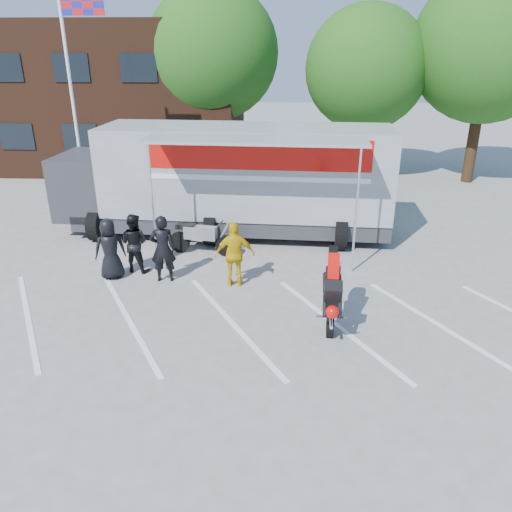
# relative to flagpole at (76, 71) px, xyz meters

# --- Properties ---
(ground) EXTENTS (100.00, 100.00, 0.00)m
(ground) POSITION_rel_flagpole_xyz_m (6.24, -10.00, -5.05)
(ground) COLOR #969691
(ground) RESTS_ON ground
(parking_bay_lines) EXTENTS (18.09, 13.33, 0.01)m
(parking_bay_lines) POSITION_rel_flagpole_xyz_m (6.24, -9.00, -5.05)
(parking_bay_lines) COLOR white
(parking_bay_lines) RESTS_ON ground
(office_building) EXTENTS (18.00, 8.00, 7.00)m
(office_building) POSITION_rel_flagpole_xyz_m (-3.76, 8.00, -1.55)
(office_building) COLOR #412315
(office_building) RESTS_ON ground
(flagpole) EXTENTS (1.61, 0.12, 8.00)m
(flagpole) POSITION_rel_flagpole_xyz_m (0.00, 0.00, 0.00)
(flagpole) COLOR white
(flagpole) RESTS_ON ground
(tree_left) EXTENTS (6.12, 6.12, 8.64)m
(tree_left) POSITION_rel_flagpole_xyz_m (4.24, 6.00, 0.51)
(tree_left) COLOR #382314
(tree_left) RESTS_ON ground
(tree_mid) EXTENTS (5.44, 5.44, 7.68)m
(tree_mid) POSITION_rel_flagpole_xyz_m (11.24, 5.00, -0.11)
(tree_mid) COLOR #382314
(tree_mid) RESTS_ON ground
(tree_right) EXTENTS (6.46, 6.46, 9.12)m
(tree_right) POSITION_rel_flagpole_xyz_m (16.24, 4.50, 0.82)
(tree_right) COLOR #382314
(tree_right) RESTS_ON ground
(transporter_truck) EXTENTS (11.46, 5.98, 3.56)m
(transporter_truck) POSITION_rel_flagpole_xyz_m (5.90, -3.07, -5.05)
(transporter_truck) COLOR #999BA1
(transporter_truck) RESTS_ON ground
(parked_motorcycle) EXTENTS (2.27, 1.08, 1.14)m
(parked_motorcycle) POSITION_rel_flagpole_xyz_m (5.17, -4.92, -5.05)
(parked_motorcycle) COLOR #A5A5A9
(parked_motorcycle) RESTS_ON ground
(stunt_bike_rider) EXTENTS (0.94, 1.79, 2.04)m
(stunt_bike_rider) POSITION_rel_flagpole_xyz_m (8.68, -8.75, -5.05)
(stunt_bike_rider) COLOR black
(stunt_bike_rider) RESTS_ON ground
(spectator_leather_a) EXTENTS (0.97, 0.83, 1.69)m
(spectator_leather_a) POSITION_rel_flagpole_xyz_m (2.96, -6.72, -4.21)
(spectator_leather_a) COLOR black
(spectator_leather_a) RESTS_ON ground
(spectator_leather_b) EXTENTS (0.72, 0.53, 1.84)m
(spectator_leather_b) POSITION_rel_flagpole_xyz_m (4.42, -6.81, -4.13)
(spectator_leather_b) COLOR black
(spectator_leather_b) RESTS_ON ground
(spectator_leather_c) EXTENTS (0.93, 0.79, 1.67)m
(spectator_leather_c) POSITION_rel_flagpole_xyz_m (3.47, -6.23, -4.22)
(spectator_leather_c) COLOR black
(spectator_leather_c) RESTS_ON ground
(spectator_hivis) EXTENTS (1.07, 0.53, 1.75)m
(spectator_hivis) POSITION_rel_flagpole_xyz_m (6.35, -7.02, -4.18)
(spectator_hivis) COLOR #E1B30B
(spectator_hivis) RESTS_ON ground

